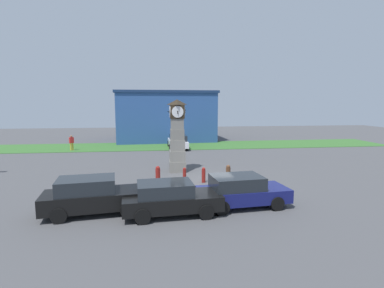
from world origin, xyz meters
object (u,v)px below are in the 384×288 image
Objects in this scene: bollard_mid_row at (204,175)px; pedestrian_crossing_lot at (72,142)px; car_far_lot at (178,141)px; bollard_end_row at (158,175)px; clock_tower at (177,138)px; bollard_near_tower at (228,173)px; car_by_building at (241,191)px; bollard_far_row at (185,176)px; car_near_tower at (170,198)px; car_navy_sedan at (93,196)px.

pedestrian_crossing_lot is at bearing 129.38° from bollard_mid_row.
bollard_end_row is at bearing -99.41° from car_far_lot.
clock_tower is 10.76m from car_far_lot.
bollard_near_tower is 4.54m from car_by_building.
bollard_far_row is at bearing -172.88° from bollard_mid_row.
clock_tower is at bearing 113.00° from bollard_mid_row.
clock_tower is at bearing 133.32° from bollard_near_tower.
car_near_tower is 1.00× the size of car_by_building.
clock_tower is at bearing 92.91° from bollard_far_row.
bollard_end_row is 5.14m from car_near_tower.
pedestrian_crossing_lot is at bearing -179.47° from car_far_lot.
car_navy_sedan is 3.39m from car_near_tower.
car_far_lot is (5.15, 18.23, -0.06)m from car_navy_sedan.
bollard_end_row is 0.25× the size of car_by_building.
car_by_building is at bearing 0.49° from car_navy_sedan.
pedestrian_crossing_lot is at bearing 115.51° from car_near_tower.
bollard_near_tower is 6.42m from car_near_tower.
car_navy_sedan is (-7.18, -4.56, 0.29)m from bollard_near_tower.
clock_tower reaches higher than bollard_end_row.
car_near_tower is at bearing -64.49° from pedestrian_crossing_lot.
pedestrian_crossing_lot reaches higher than bollard_end_row.
car_far_lot is at bearing 94.76° from car_by_building.
bollard_end_row is (-1.57, 0.22, 0.04)m from bollard_far_row.
car_far_lot is (0.86, 10.60, -1.63)m from clock_tower.
car_by_building is (-0.52, -4.50, 0.23)m from bollard_near_tower.
car_near_tower is at bearing -114.41° from bollard_mid_row.
car_far_lot is at bearing 80.59° from bollard_end_row.
bollard_mid_row is (1.34, -3.16, -1.90)m from clock_tower.
car_by_building is (2.37, -7.57, -1.62)m from clock_tower.
car_near_tower reaches higher than bollard_far_row.
bollard_near_tower is 0.65× the size of pedestrian_crossing_lot.
bollard_far_row is at bearing 77.19° from car_near_tower.
car_by_building is (2.21, -4.26, 0.25)m from bollard_far_row.
car_navy_sedan reaches higher than bollard_near_tower.
bollard_mid_row is 2.75m from bollard_end_row.
bollard_far_row is 0.21× the size of car_far_lot.
clock_tower is at bearing 60.67° from car_navy_sedan.
clock_tower is 3.86m from bollard_end_row.
bollard_mid_row is at bearing -1.61° from bollard_end_row.
car_navy_sedan is at bearing -147.58° from bollard_near_tower.
car_by_building reaches higher than bollard_near_tower.
bollard_end_row is 0.25× the size of car_near_tower.
car_near_tower is at bearing -84.85° from bollard_end_row.
bollard_near_tower is at bearing -46.75° from pedestrian_crossing_lot.
car_by_building is 0.94× the size of car_far_lot.
car_near_tower is at bearing -95.49° from car_far_lot.
bollard_end_row is 5.38m from car_navy_sedan.
pedestrian_crossing_lot is (-12.76, 13.57, 0.37)m from bollard_near_tower.
bollard_near_tower is at bearing 53.25° from car_near_tower.
car_by_building is (3.32, 0.64, 0.01)m from car_near_tower.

